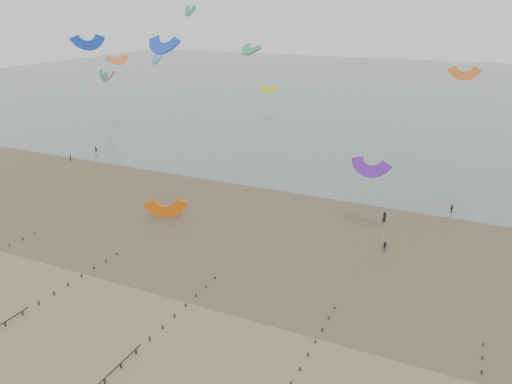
# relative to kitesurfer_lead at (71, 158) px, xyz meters

# --- Properties ---
(ground) EXTENTS (500.00, 500.00, 0.00)m
(ground) POSITION_rel_kitesurfer_lead_xyz_m (58.52, -47.78, -0.93)
(ground) COLOR brown
(ground) RESTS_ON ground
(sea_and_shore) EXTENTS (500.00, 665.00, 0.03)m
(sea_and_shore) POSITION_rel_kitesurfer_lead_xyz_m (54.44, -13.37, -0.92)
(sea_and_shore) COLOR #475654
(sea_and_shore) RESTS_ON ground
(kitesurfer_lead) EXTENTS (0.80, 0.78, 1.86)m
(kitesurfer_lead) POSITION_rel_kitesurfer_lead_xyz_m (0.00, 0.00, 0.00)
(kitesurfer_lead) COLOR black
(kitesurfer_lead) RESTS_ON ground
(kitesurfers) EXTENTS (114.96, 28.78, 1.84)m
(kitesurfers) POSITION_rel_kitesurfer_lead_xyz_m (87.56, 1.63, -0.07)
(kitesurfers) COLOR black
(kitesurfers) RESTS_ON ground
(grounded_kite) EXTENTS (8.72, 8.02, 3.86)m
(grounded_kite) POSITION_rel_kitesurfer_lead_xyz_m (42.86, -19.69, -0.93)
(grounded_kite) COLOR orange
(grounded_kite) RESTS_ON ground
(kites_airborne) EXTENTS (219.11, 116.20, 43.80)m
(kites_airborne) POSITION_rel_kitesurfer_lead_xyz_m (52.10, 45.66, 21.12)
(kites_airborne) COLOR blue
(kites_airborne) RESTS_ON ground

